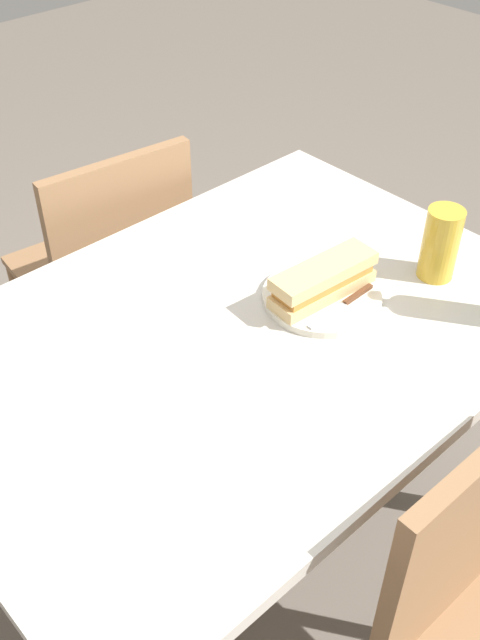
% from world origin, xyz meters
% --- Properties ---
extents(ground_plane, '(8.00, 8.00, 0.00)m').
position_xyz_m(ground_plane, '(0.00, 0.00, 0.00)').
color(ground_plane, '#6B6056').
extents(dining_table, '(1.19, 0.84, 0.73)m').
position_xyz_m(dining_table, '(0.00, 0.00, 0.63)').
color(dining_table, beige).
rests_on(dining_table, ground).
extents(chair_near, '(0.44, 0.44, 0.84)m').
position_xyz_m(chair_near, '(-0.11, -0.62, 0.48)').
color(chair_near, '#936B47').
rests_on(chair_near, ground).
extents(plate_near, '(0.23, 0.23, 0.01)m').
position_xyz_m(plate_near, '(-0.17, 0.05, 0.74)').
color(plate_near, silver).
rests_on(plate_near, dining_table).
extents(baguette_sandwich_near, '(0.23, 0.09, 0.07)m').
position_xyz_m(baguette_sandwich_near, '(-0.17, 0.05, 0.78)').
color(baguette_sandwich_near, '#DBB77A').
rests_on(baguette_sandwich_near, plate_near).
extents(knife_near, '(0.18, 0.01, 0.01)m').
position_xyz_m(knife_near, '(-0.18, 0.10, 0.75)').
color(knife_near, silver).
rests_on(knife_near, plate_near).
extents(beer_glass, '(0.07, 0.07, 0.15)m').
position_xyz_m(beer_glass, '(-0.40, 0.14, 0.81)').
color(beer_glass, gold).
rests_on(beer_glass, dining_table).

